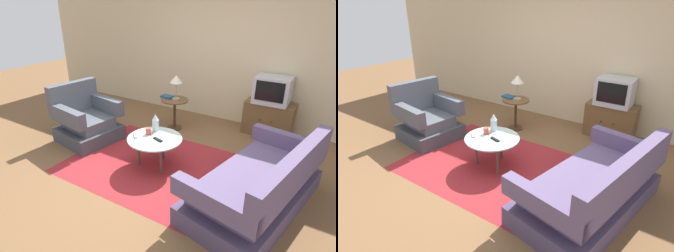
% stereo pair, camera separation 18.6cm
% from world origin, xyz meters
% --- Properties ---
extents(ground_plane, '(16.00, 16.00, 0.00)m').
position_xyz_m(ground_plane, '(0.00, 0.00, 0.00)').
color(ground_plane, brown).
extents(back_wall, '(9.00, 0.12, 2.70)m').
position_xyz_m(back_wall, '(0.00, 2.35, 1.35)').
color(back_wall, '#CCB78E').
rests_on(back_wall, ground).
extents(area_rug, '(2.50, 1.91, 0.00)m').
position_xyz_m(area_rug, '(-0.09, 0.08, 0.00)').
color(area_rug, maroon).
rests_on(area_rug, ground).
extents(armchair, '(0.99, 1.01, 0.95)m').
position_xyz_m(armchair, '(-1.58, 0.20, 0.33)').
color(armchair, '#3E424B').
rests_on(armchair, ground).
extents(couch, '(1.28, 1.97, 0.84)m').
position_xyz_m(couch, '(1.42, -0.03, 0.28)').
color(couch, '#4B3E5C').
rests_on(couch, ground).
extents(coffee_table, '(0.78, 0.78, 0.45)m').
position_xyz_m(coffee_table, '(-0.09, 0.08, 0.41)').
color(coffee_table, '#B2C6C1').
rests_on(coffee_table, ground).
extents(side_table, '(0.49, 0.49, 0.57)m').
position_xyz_m(side_table, '(-0.52, 1.36, 0.41)').
color(side_table, brown).
rests_on(side_table, ground).
extents(tv_stand, '(0.82, 0.45, 0.59)m').
position_xyz_m(tv_stand, '(1.01, 2.04, 0.30)').
color(tv_stand, brown).
rests_on(tv_stand, ground).
extents(television, '(0.57, 0.46, 0.46)m').
position_xyz_m(television, '(1.01, 2.03, 0.82)').
color(television, '#B7B7BC').
rests_on(television, tv_stand).
extents(table_lamp, '(0.23, 0.23, 0.44)m').
position_xyz_m(table_lamp, '(-0.50, 1.38, 0.92)').
color(table_lamp, '#9E937A').
rests_on(table_lamp, side_table).
extents(vase, '(0.10, 0.10, 0.26)m').
position_xyz_m(vase, '(-0.21, 0.29, 0.57)').
color(vase, silver).
rests_on(vase, coffee_table).
extents(mug, '(0.13, 0.08, 0.10)m').
position_xyz_m(mug, '(-0.23, 0.13, 0.50)').
color(mug, '#B74C3D').
rests_on(mug, coffee_table).
extents(tv_remote_dark, '(0.17, 0.09, 0.02)m').
position_xyz_m(tv_remote_dark, '(-0.01, 0.05, 0.46)').
color(tv_remote_dark, black).
rests_on(tv_remote_dark, coffee_table).
extents(tv_remote_silver, '(0.15, 0.15, 0.02)m').
position_xyz_m(tv_remote_silver, '(-0.36, -0.01, 0.46)').
color(tv_remote_silver, '#B2B2B7').
rests_on(tv_remote_silver, coffee_table).
extents(book, '(0.24, 0.18, 0.04)m').
position_xyz_m(book, '(-0.69, 1.37, 0.59)').
color(book, navy).
rests_on(book, side_table).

